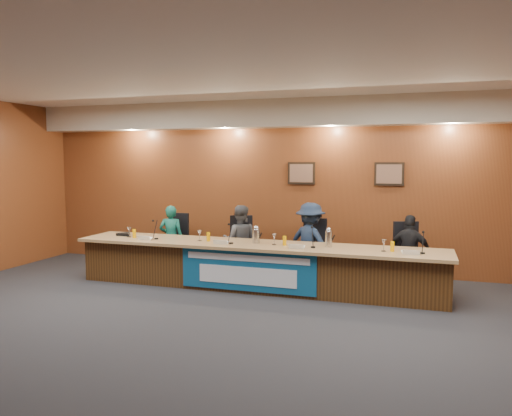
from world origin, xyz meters
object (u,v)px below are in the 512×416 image
(dais_body, at_px, (255,267))
(panelist_d, at_px, (410,252))
(office_chair_b, at_px, (242,249))
(speakerphone, at_px, (125,234))
(panelist_a, at_px, (171,238))
(office_chair_c, at_px, (311,253))
(panelist_c, at_px, (310,242))
(carafe_right, at_px, (329,239))
(panelist_b, at_px, (240,241))
(office_chair_a, at_px, (174,245))
(carafe_mid, at_px, (256,236))
(office_chair_d, at_px, (410,259))
(banner, at_px, (247,271))

(dais_body, bearing_deg, panelist_d, 16.54)
(office_chair_b, xyz_separation_m, speakerphone, (-1.94, -0.78, 0.30))
(panelist_a, relative_size, office_chair_c, 2.61)
(panelist_c, bearing_deg, carafe_right, 145.47)
(panelist_c, xyz_separation_m, carafe_right, (0.43, -0.71, 0.19))
(panelist_a, height_order, panelist_c, panelist_c)
(panelist_a, distance_m, panelist_b, 1.38)
(panelist_a, height_order, office_chair_a, panelist_a)
(panelist_a, bearing_deg, carafe_mid, 146.12)
(office_chair_d, distance_m, carafe_mid, 2.55)
(panelist_a, relative_size, speakerphone, 3.91)
(banner, relative_size, office_chair_c, 4.58)
(office_chair_b, distance_m, carafe_mid, 1.05)
(office_chair_b, bearing_deg, panelist_c, -25.92)
(panelist_c, distance_m, office_chair_c, 0.23)
(panelist_d, height_order, office_chair_b, panelist_d)
(office_chair_b, height_order, carafe_mid, carafe_mid)
(panelist_b, distance_m, speakerphone, 2.06)
(carafe_mid, relative_size, carafe_right, 0.90)
(panelist_d, distance_m, office_chair_d, 0.16)
(panelist_a, bearing_deg, office_chair_b, 170.61)
(panelist_c, height_order, office_chair_d, panelist_c)
(panelist_d, height_order, office_chair_c, panelist_d)
(panelist_d, relative_size, carafe_mid, 5.41)
(speakerphone, bearing_deg, panelist_d, 7.97)
(panelist_b, xyz_separation_m, carafe_right, (1.73, -0.71, 0.23))
(office_chair_c, height_order, carafe_mid, carafe_mid)
(panelist_b, bearing_deg, office_chair_d, 168.12)
(dais_body, xyz_separation_m, office_chair_a, (-1.91, 0.81, 0.13))
(office_chair_b, relative_size, office_chair_c, 1.00)
(office_chair_c, relative_size, speakerphone, 1.50)
(panelist_c, relative_size, speakerphone, 4.29)
(dais_body, height_order, office_chair_b, dais_body)
(office_chair_c, relative_size, office_chair_d, 1.00)
(panelist_d, bearing_deg, carafe_mid, 30.09)
(office_chair_a, height_order, office_chair_b, same)
(panelist_a, height_order, panelist_b, panelist_b)
(banner, relative_size, carafe_right, 8.81)
(panelist_a, xyz_separation_m, office_chair_a, (0.00, 0.10, -0.15))
(office_chair_b, bearing_deg, office_chair_d, -21.50)
(panelist_a, xyz_separation_m, panelist_c, (2.67, 0.00, 0.06))
(panelist_a, distance_m, office_chair_c, 2.68)
(office_chair_d, bearing_deg, panelist_c, 162.54)
(panelist_b, distance_m, carafe_right, 1.88)
(banner, height_order, panelist_a, panelist_a)
(panelist_d, relative_size, office_chair_a, 2.54)
(office_chair_a, bearing_deg, panelist_a, -90.76)
(office_chair_a, height_order, office_chair_c, same)
(panelist_b, xyz_separation_m, office_chair_a, (-1.38, 0.10, -0.17))
(dais_body, distance_m, panelist_c, 1.10)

